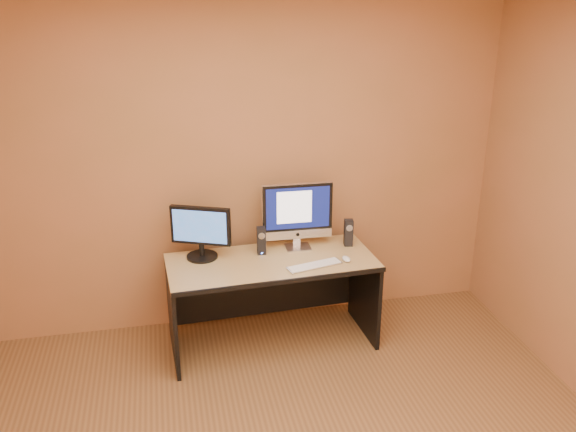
{
  "coord_description": "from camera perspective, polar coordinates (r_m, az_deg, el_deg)",
  "views": [
    {
      "loc": [
        -0.59,
        -2.39,
        2.57
      ],
      "look_at": [
        0.22,
        1.44,
        1.07
      ],
      "focal_mm": 38.0,
      "sensor_mm": 36.0,
      "label": 1
    }
  ],
  "objects": [
    {
      "name": "cable_b",
      "position": [
        4.7,
        0.98,
        -2.52
      ],
      "size": [
        0.05,
        0.17,
        0.01
      ],
      "primitive_type": "cylinder",
      "rotation": [
        1.57,
        0.0,
        -0.25
      ],
      "color": "black",
      "rests_on": "desk"
    },
    {
      "name": "speaker_right",
      "position": [
        4.65,
        5.68,
        -1.56
      ],
      "size": [
        0.07,
        0.08,
        0.21
      ],
      "primitive_type": null,
      "rotation": [
        0.0,
        0.0,
        -0.13
      ],
      "color": "black",
      "rests_on": "desk"
    },
    {
      "name": "cable_a",
      "position": [
        4.72,
        0.87,
        -2.42
      ],
      "size": [
        0.1,
        0.19,
        0.01
      ],
      "primitive_type": "cylinder",
      "rotation": [
        1.57,
        0.0,
        0.46
      ],
      "color": "black",
      "rests_on": "desk"
    },
    {
      "name": "second_monitor",
      "position": [
        4.43,
        -8.15,
        -1.56
      ],
      "size": [
        0.5,
        0.38,
        0.39
      ],
      "primitive_type": null,
      "rotation": [
        0.0,
        0.0,
        -0.4
      ],
      "color": "black",
      "rests_on": "desk"
    },
    {
      "name": "mouse",
      "position": [
        4.42,
        5.47,
        -4.01
      ],
      "size": [
        0.06,
        0.1,
        0.03
      ],
      "primitive_type": "ellipsoid",
      "rotation": [
        0.0,
        0.0,
        0.07
      ],
      "color": "silver",
      "rests_on": "desk"
    },
    {
      "name": "desk",
      "position": [
        4.57,
        -1.49,
        -8.11
      ],
      "size": [
        1.53,
        0.73,
        0.69
      ],
      "primitive_type": null,
      "rotation": [
        0.0,
        0.0,
        0.05
      ],
      "color": "tan",
      "rests_on": "ground"
    },
    {
      "name": "walls",
      "position": [
        2.77,
        1.7,
        -6.33
      ],
      "size": [
        4.0,
        4.0,
        2.6
      ],
      "primitive_type": null,
      "color": "#9C603E",
      "rests_on": "ground"
    },
    {
      "name": "imac",
      "position": [
        4.52,
        0.95,
        -0.0
      ],
      "size": [
        0.54,
        0.21,
        0.51
      ],
      "primitive_type": null,
      "rotation": [
        0.0,
        0.0,
        -0.02
      ],
      "color": "#BCBBC0",
      "rests_on": "desk"
    },
    {
      "name": "keyboard",
      "position": [
        4.33,
        2.5,
        -4.63
      ],
      "size": [
        0.42,
        0.2,
        0.02
      ],
      "primitive_type": "cube",
      "rotation": [
        0.0,
        0.0,
        0.24
      ],
      "color": "#B8B9BD",
      "rests_on": "desk"
    },
    {
      "name": "speaker_left",
      "position": [
        4.49,
        -2.51,
        -2.31
      ],
      "size": [
        0.07,
        0.07,
        0.21
      ],
      "primitive_type": null,
      "rotation": [
        0.0,
        0.0,
        -0.08
      ],
      "color": "black",
      "rests_on": "desk"
    }
  ]
}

